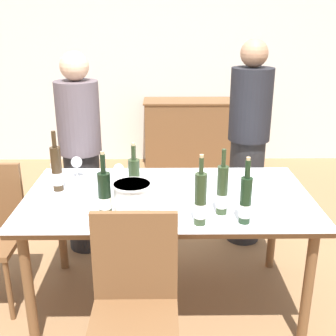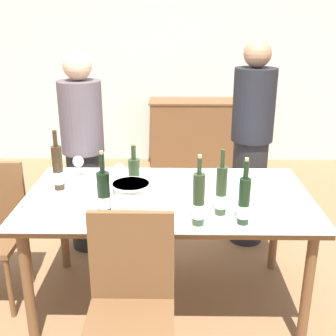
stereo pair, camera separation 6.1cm
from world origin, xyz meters
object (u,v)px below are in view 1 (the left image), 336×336
object	(u,v)px
sideboard_cabinet	(193,133)
wine_bottle_1	(105,194)
wine_bottle_4	(222,191)
wine_glass_0	(119,170)
wine_bottle_0	(134,179)
chair_near_front	(134,299)
dining_table	(168,205)
wine_glass_2	(77,163)
wine_bottle_2	(57,170)
ice_bucket	(132,197)
person_guest_left	(248,146)
wine_glass_1	(56,166)
person_host	(81,156)
wine_bottle_3	(200,200)
wine_bottle_5	(246,201)

from	to	relation	value
sideboard_cabinet	wine_bottle_1	xyz separation A→B (m)	(-0.71, -3.03, 0.47)
wine_bottle_4	wine_glass_0	size ratio (longest dim) A/B	2.72
sideboard_cabinet	wine_glass_0	size ratio (longest dim) A/B	8.90
wine_bottle_0	chair_near_front	distance (m)	0.78
sideboard_cabinet	dining_table	size ratio (longest dim) A/B	0.70
sideboard_cabinet	wine_glass_2	xyz separation A→B (m)	(-0.98, -2.46, 0.46)
wine_bottle_2	wine_glass_0	size ratio (longest dim) A/B	2.80
ice_bucket	person_guest_left	bearing A→B (deg)	51.56
wine_bottle_0	wine_glass_1	distance (m)	0.61
chair_near_front	person_host	xyz separation A→B (m)	(-0.51, 1.45, 0.25)
wine_bottle_2	wine_bottle_3	xyz separation A→B (m)	(0.87, -0.48, -0.00)
wine_bottle_1	person_guest_left	world-z (taller)	person_guest_left
person_guest_left	ice_bucket	bearing A→B (deg)	-128.44
sideboard_cabinet	wine_bottle_0	size ratio (longest dim) A/B	3.61
wine_bottle_3	wine_bottle_5	bearing A→B (deg)	3.11
wine_bottle_5	wine_glass_0	xyz separation A→B (m)	(-0.73, 0.57, -0.03)
wine_bottle_1	wine_glass_1	distance (m)	0.64
sideboard_cabinet	wine_bottle_4	xyz separation A→B (m)	(-0.05, -3.04, 0.49)
wine_bottle_4	dining_table	bearing A→B (deg)	138.88
wine_bottle_5	person_guest_left	world-z (taller)	person_guest_left
wine_glass_0	wine_bottle_4	bearing A→B (deg)	-36.18
wine_bottle_3	wine_bottle_0	bearing A→B (deg)	135.20
sideboard_cabinet	ice_bucket	size ratio (longest dim) A/B	5.72
sideboard_cabinet	person_guest_left	world-z (taller)	person_guest_left
wine_bottle_3	person_guest_left	xyz separation A→B (m)	(0.49, 1.23, -0.07)
wine_bottle_0	wine_bottle_2	size ratio (longest dim) A/B	0.88
wine_bottle_2	person_host	xyz separation A→B (m)	(0.03, 0.64, -0.12)
wine_bottle_2	person_host	distance (m)	0.65
dining_table	wine_bottle_2	size ratio (longest dim) A/B	4.54
wine_glass_1	chair_near_front	distance (m)	1.18
wine_bottle_4	wine_bottle_5	world-z (taller)	wine_bottle_4
wine_glass_0	wine_glass_1	distance (m)	0.43
ice_bucket	wine_glass_1	distance (m)	0.74
wine_bottle_5	person_guest_left	distance (m)	1.25
wine_bottle_1	wine_bottle_5	size ratio (longest dim) A/B	0.99
sideboard_cabinet	wine_bottle_1	bearing A→B (deg)	-103.16
wine_glass_1	person_guest_left	distance (m)	1.53
ice_bucket	person_guest_left	distance (m)	1.39
dining_table	ice_bucket	xyz separation A→B (m)	(-0.20, -0.24, 0.17)
dining_table	wine_bottle_4	size ratio (longest dim) A/B	4.67
sideboard_cabinet	wine_glass_1	world-z (taller)	wine_glass_1
dining_table	wine_bottle_1	distance (m)	0.48
wine_bottle_1	person_host	xyz separation A→B (m)	(-0.32, 0.98, -0.10)
ice_bucket	wine_bottle_4	size ratio (longest dim) A/B	0.57
dining_table	person_guest_left	size ratio (longest dim) A/B	1.06
dining_table	wine_glass_2	xyz separation A→B (m)	(-0.62, 0.32, 0.18)
dining_table	chair_near_front	bearing A→B (deg)	-103.27
wine_bottle_3	wine_glass_2	distance (m)	1.06
dining_table	wine_glass_0	world-z (taller)	wine_glass_0
ice_bucket	wine_bottle_2	world-z (taller)	wine_bottle_2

